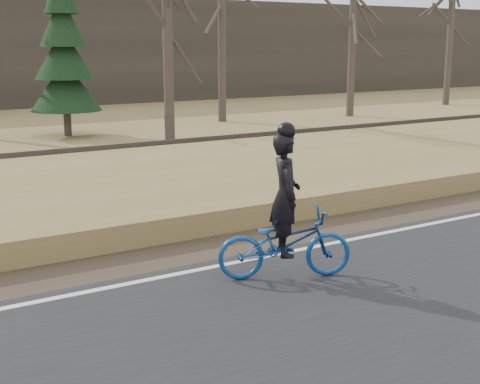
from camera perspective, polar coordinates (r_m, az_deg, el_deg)
shoulder at (r=14.96m, az=17.37°, el=-1.04°), size 120.00×1.60×0.04m
embankment at (r=16.97m, az=9.79°, el=1.61°), size 120.00×5.00×0.44m
ballast at (r=19.93m, az=2.54°, el=3.40°), size 120.00×3.00×0.45m
railroad at (r=19.88m, az=2.55°, el=4.27°), size 120.00×2.40×0.29m
treeline_backdrop at (r=39.82m, az=-15.95°, el=11.52°), size 120.00×4.00×6.00m
cyclist at (r=9.62m, az=3.85°, el=-3.24°), size 2.05×1.40×2.27m
bare_tree_near_left at (r=23.64m, az=-6.20°, el=13.60°), size 0.36×0.36×7.71m
bare_tree_center at (r=29.75m, az=-1.57°, el=15.22°), size 0.36×0.36×9.55m
bare_tree_right at (r=32.45m, az=9.58°, el=13.20°), size 0.36×0.36×7.70m
bare_tree_far_right at (r=39.82m, az=17.54°, el=13.31°), size 0.36×0.36×8.62m
conifer at (r=25.71m, az=-14.81°, el=11.23°), size 2.60×2.60×6.29m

